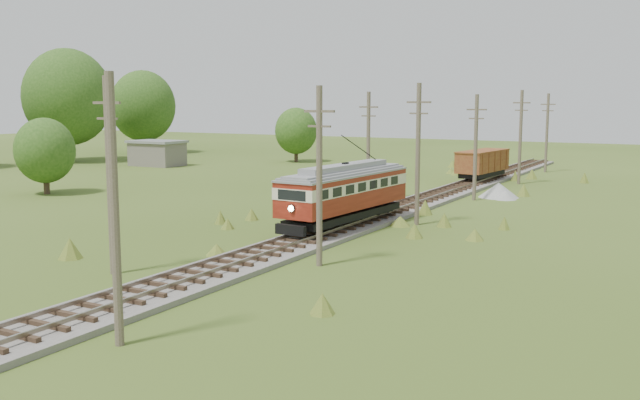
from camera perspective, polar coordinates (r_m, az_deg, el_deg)
The scene contains 17 objects.
railbed_main at distance 49.99m, azimuth 5.58°, elevation -0.95°, with size 3.60×96.00×0.57m.
streetcar at distance 43.55m, azimuth 2.03°, elevation 0.84°, with size 3.44×11.72×5.31m.
gondola at distance 70.78m, azimuth 12.87°, elevation 2.94°, with size 3.31×8.01×2.59m.
gravel_pile at distance 60.17m, azimuth 14.17°, elevation 0.72°, with size 3.37×3.57×1.22m.
utility_pole_r_1 at distance 23.49m, azimuth -16.12°, elevation -0.91°, with size 0.30×0.30×8.80m.
utility_pole_r_2 at distance 33.74m, azimuth -0.05°, elevation 2.05°, with size 1.60×0.30×8.60m.
utility_pole_r_3 at distance 45.52m, azimuth 7.84°, elevation 3.76°, with size 1.60×0.30×9.00m.
utility_pole_r_4 at distance 57.88m, azimuth 12.34°, elevation 4.23°, with size 1.60×0.30×8.40m.
utility_pole_r_5 at distance 70.30m, azimuth 15.74°, elevation 4.95°, with size 1.60×0.30×8.90m.
utility_pole_r_6 at distance 83.03m, azimuth 17.70°, elevation 5.21°, with size 1.60×0.30×8.70m.
utility_pole_l_a at distance 33.50m, azimuth -16.49°, elevation 2.03°, with size 1.60×0.30×9.00m.
utility_pole_l_b at distance 56.82m, azimuth 3.88°, elevation 4.43°, with size 1.60×0.30×8.60m.
tree_left_4 at distance 98.43m, azimuth -19.55°, elevation 7.77°, with size 11.34×11.34×14.61m.
tree_left_5 at distance 111.06m, azimuth -13.98°, elevation 7.32°, with size 9.66×9.66×12.44m.
tree_mid_a at distance 92.60m, azimuth -1.93°, elevation 5.55°, with size 5.46×5.46×7.03m.
tree_mid_c at distance 64.72m, azimuth -21.16°, elevation 3.71°, with size 5.04×5.04×6.49m.
shed at distance 89.41m, azimuth -12.89°, elevation 3.69°, with size 6.40×4.40×3.10m.
Camera 1 is at (19.63, -11.32, 7.89)m, focal length 40.00 mm.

